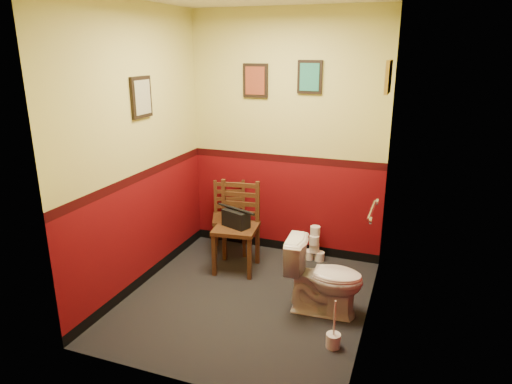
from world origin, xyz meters
The scene contains 16 objects.
floor centered at (0.00, 0.00, 0.00)m, with size 2.20×2.40×0.00m, color black.
wall_back centered at (0.00, 1.20, 1.35)m, with size 2.20×2.70×0.00m, color #5F090D.
wall_front centered at (0.00, -1.20, 1.35)m, with size 2.20×2.70×0.00m, color #5F090D.
wall_left centered at (-1.10, 0.00, 1.35)m, with size 2.40×2.70×0.00m, color #5F090D.
wall_right centered at (1.10, 0.00, 1.35)m, with size 2.40×2.70×0.00m, color #5F090D.
grab_bar centered at (1.07, 0.25, 0.95)m, with size 0.05×0.56×0.06m.
framed_print_back_a centered at (-0.35, 1.18, 1.95)m, with size 0.28×0.04×0.36m.
framed_print_back_b centered at (0.25, 1.18, 2.00)m, with size 0.26×0.04×0.34m.
framed_print_left centered at (-1.08, 0.10, 1.85)m, with size 0.04×0.30×0.38m.
framed_print_right centered at (1.08, 0.60, 2.05)m, with size 0.04×0.34×0.28m.
toilet centered at (0.72, 0.05, 0.34)m, with size 0.39×0.69×0.68m, color white.
toilet_brush centered at (0.91, -0.43, 0.07)m, with size 0.12×0.12×0.42m.
chair_left centered at (-0.60, 0.98, 0.41)m, with size 0.50×0.50×0.82m.
chair_right centered at (-0.34, 0.59, 0.47)m, with size 0.49×0.49×0.94m.
handbag centered at (-0.33, 0.55, 0.58)m, with size 0.32×0.24×0.21m.
tp_stack centered at (0.40, 1.06, 0.17)m, with size 0.23×0.14×0.40m.
Camera 1 is at (1.41, -3.56, 2.28)m, focal length 32.00 mm.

